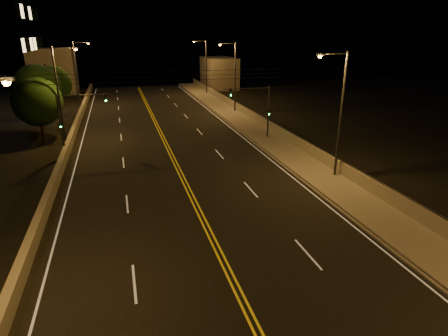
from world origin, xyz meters
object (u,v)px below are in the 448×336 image
object	(u,v)px
streetlight_1	(339,109)
tree_0	(38,102)
traffic_signal_right	(260,106)
tree_1	(38,87)
tree_2	(54,84)
streetlight_5	(61,90)
streetlight_3	(205,64)
streetlight_2	(233,74)
traffic_signal_left	(71,116)
streetlight_6	(78,70)

from	to	relation	value
streetlight_1	tree_0	size ratio (longest dim) A/B	1.44
traffic_signal_right	tree_1	bearing A→B (deg)	149.20
tree_0	tree_2	distance (m)	15.91
streetlight_5	traffic_signal_right	distance (m)	20.46
streetlight_3	streetlight_5	size ratio (longest dim) A/B	1.00
tree_1	streetlight_1	bearing A→B (deg)	-46.31
streetlight_5	streetlight_1	bearing A→B (deg)	-37.87
traffic_signal_right	tree_0	bearing A→B (deg)	166.19
traffic_signal_right	tree_2	world-z (taller)	tree_2
streetlight_2	tree_2	size ratio (longest dim) A/B	1.46
traffic_signal_left	tree_0	bearing A→B (deg)	123.95
tree_0	streetlight_5	bearing A→B (deg)	-25.34
streetlight_5	streetlight_2	bearing A→B (deg)	25.47
streetlight_5	streetlight_6	distance (m)	21.42
streetlight_6	traffic_signal_right	world-z (taller)	streetlight_6
tree_2	traffic_signal_left	bearing A→B (deg)	-78.75
streetlight_6	tree_2	world-z (taller)	streetlight_6
streetlight_2	traffic_signal_right	size ratio (longest dim) A/B	1.69
streetlight_6	tree_1	size ratio (longest dim) A/B	1.31
tree_0	streetlight_6	bearing A→B (deg)	82.82
tree_2	streetlight_1	bearing A→B (deg)	-53.99
streetlight_5	traffic_signal_left	size ratio (longest dim) A/B	1.69
streetlight_6	streetlight_1	bearing A→B (deg)	-60.61
streetlight_2	streetlight_3	xyz separation A→B (m)	(0.00, 17.79, 0.00)
streetlight_1	tree_1	world-z (taller)	streetlight_1
streetlight_6	streetlight_3	bearing A→B (deg)	17.08
streetlight_5	traffic_signal_left	world-z (taller)	streetlight_5
streetlight_3	traffic_signal_left	bearing A→B (deg)	-122.13
traffic_signal_right	tree_1	xyz separation A→B (m)	(-23.83, 14.20, 1.02)
tree_0	tree_1	xyz separation A→B (m)	(-1.37, 8.68, 0.44)
streetlight_3	tree_2	bearing A→B (deg)	-156.04
streetlight_2	tree_0	world-z (taller)	streetlight_2
tree_2	tree_0	bearing A→B (deg)	-88.04
streetlight_1	traffic_signal_right	world-z (taller)	streetlight_1
streetlight_6	tree_1	bearing A→B (deg)	-108.78
traffic_signal_left	tree_2	size ratio (longest dim) A/B	0.86
streetlight_1	traffic_signal_left	world-z (taller)	streetlight_1
streetlight_5	streetlight_6	xyz separation A→B (m)	(0.00, 21.42, 0.00)
streetlight_3	tree_0	size ratio (longest dim) A/B	1.44
streetlight_6	traffic_signal_left	distance (m)	25.83
tree_2	streetlight_3	bearing A→B (deg)	23.96
streetlight_1	tree_2	distance (m)	41.81
traffic_signal_right	traffic_signal_left	size ratio (longest dim) A/B	1.00
streetlight_2	tree_0	distance (m)	25.70
traffic_signal_left	tree_0	size ratio (longest dim) A/B	0.86
streetlight_3	streetlight_5	bearing A→B (deg)	-127.47
streetlight_5	tree_1	world-z (taller)	streetlight_5
streetlight_1	tree_2	xyz separation A→B (m)	(-24.57, 33.80, -1.38)
streetlight_3	tree_2	distance (m)	26.92
streetlight_3	tree_1	world-z (taller)	streetlight_3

